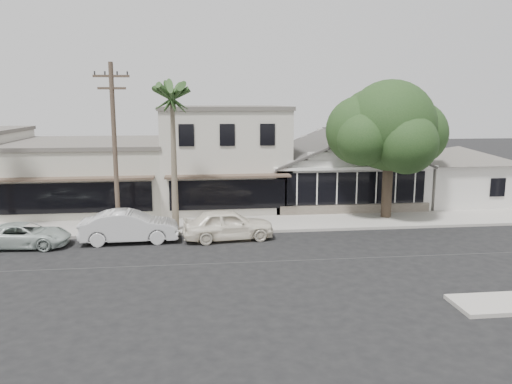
{
  "coord_description": "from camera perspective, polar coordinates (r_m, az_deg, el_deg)",
  "views": [
    {
      "loc": [
        -4.79,
        -21.12,
        7.04
      ],
      "look_at": [
        -1.58,
        6.0,
        2.08
      ],
      "focal_mm": 35.0,
      "sensor_mm": 36.0,
      "label": 1
    }
  ],
  "objects": [
    {
      "name": "palm_east",
      "position": [
        26.78,
        -9.58,
        10.67
      ],
      "size": [
        3.0,
        3.0,
        8.5
      ],
      "color": "#726651",
      "rests_on": "ground"
    },
    {
      "name": "shade_tree",
      "position": [
        30.81,
        14.77,
        7.06
      ],
      "size": [
        7.51,
        6.79,
        8.33
      ],
      "rotation": [
        0.0,
        0.0,
        -0.18
      ],
      "color": "#443629",
      "rests_on": "ground"
    },
    {
      "name": "car_1",
      "position": [
        26.11,
        -14.25,
        -3.84
      ],
      "size": [
        4.95,
        1.87,
        1.61
      ],
      "primitive_type": "imported",
      "rotation": [
        0.0,
        0.0,
        1.61
      ],
      "color": "silver",
      "rests_on": "ground"
    },
    {
      "name": "car_0",
      "position": [
        25.81,
        -3.2,
        -3.72
      ],
      "size": [
        4.85,
        2.38,
        1.59
      ],
      "primitive_type": "imported",
      "rotation": [
        0.0,
        0.0,
        1.68
      ],
      "color": "white",
      "rests_on": "ground"
    },
    {
      "name": "side_cottage",
      "position": [
        37.66,
        21.88,
        1.09
      ],
      "size": [
        6.0,
        6.0,
        3.0
      ],
      "primitive_type": "cube",
      "color": "beige",
      "rests_on": "ground"
    },
    {
      "name": "car_2",
      "position": [
        26.97,
        -24.94,
        -4.5
      ],
      "size": [
        4.44,
        2.27,
        1.2
      ],
      "primitive_type": "imported",
      "rotation": [
        0.0,
        0.0,
        1.5
      ],
      "color": "#B0BDB6",
      "rests_on": "ground"
    },
    {
      "name": "corner_shop",
      "position": [
        35.27,
        9.43,
        2.95
      ],
      "size": [
        10.4,
        8.6,
        5.1
      ],
      "color": "beige",
      "rests_on": "ground"
    },
    {
      "name": "ground",
      "position": [
        22.77,
        5.78,
        -7.77
      ],
      "size": [
        140.0,
        140.0,
        0.0
      ],
      "primitive_type": "plane",
      "color": "black",
      "rests_on": "ground"
    },
    {
      "name": "utility_pole",
      "position": [
        26.75,
        -15.85,
        5.08
      ],
      "size": [
        1.8,
        0.24,
        9.0
      ],
      "color": "brown",
      "rests_on": "ground"
    },
    {
      "name": "row_building_midnear",
      "position": [
        35.71,
        -18.34,
        1.82
      ],
      "size": [
        10.0,
        10.0,
        4.2
      ],
      "primitive_type": "cube",
      "color": "beige",
      "rests_on": "ground"
    },
    {
      "name": "sidewalk_north",
      "position": [
        28.9,
        -12.96,
        -3.91
      ],
      "size": [
        90.0,
        3.5,
        0.15
      ],
      "primitive_type": "cube",
      "color": "#9E9991",
      "rests_on": "ground"
    },
    {
      "name": "row_building_near",
      "position": [
        34.87,
        -3.78,
        4.04
      ],
      "size": [
        8.0,
        10.0,
        6.5
      ],
      "primitive_type": "cube",
      "color": "beige",
      "rests_on": "ground"
    }
  ]
}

